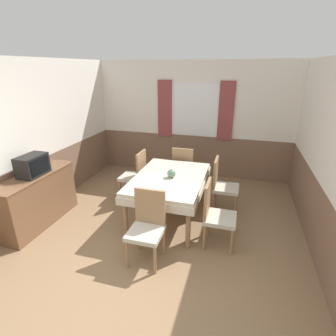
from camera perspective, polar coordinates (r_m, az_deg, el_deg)
name	(u,v)px	position (r m, az deg, el deg)	size (l,w,h in m)	color
ground_plane	(115,310)	(3.26, -11.42, -28.11)	(16.00, 16.00, 0.00)	#846647
wall_back	(192,120)	(6.11, 5.35, 10.38)	(4.83, 0.10, 2.60)	white
wall_left	(49,135)	(5.24, -24.53, 6.59)	(0.05, 4.44, 2.60)	white
wall_right	(325,157)	(4.18, 30.93, 2.08)	(0.05, 4.44, 2.60)	white
dining_table	(169,182)	(4.34, 0.30, -3.16)	(1.15, 1.63, 0.77)	beige
chair_left_far	(136,174)	(5.10, -7.06, -1.28)	(0.44, 0.44, 0.97)	#93704C
chair_head_window	(184,168)	(5.35, 3.42, -0.04)	(0.44, 0.44, 0.97)	#93704C
chair_head_near	(147,225)	(3.52, -4.55, -12.22)	(0.44, 0.44, 0.97)	#93704C
chair_right_far	(222,184)	(4.74, 11.68, -3.38)	(0.44, 0.44, 0.97)	#93704C
chair_right_near	(215,213)	(3.83, 10.27, -9.57)	(0.44, 0.44, 0.97)	#93704C
sideboard	(37,199)	(4.79, -26.58, -6.04)	(0.46, 1.43, 0.87)	brown
tv	(32,165)	(4.55, -27.41, 0.51)	(0.29, 0.46, 0.32)	black
vase	(171,174)	(4.24, 0.76, -1.21)	(0.14, 0.14, 0.14)	slate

